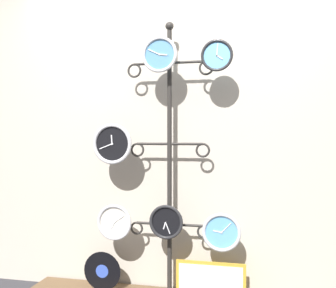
{
  "coord_description": "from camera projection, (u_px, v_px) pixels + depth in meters",
  "views": [
    {
      "loc": [
        0.66,
        -2.48,
        1.25
      ],
      "look_at": [
        0.0,
        0.36,
        1.2
      ],
      "focal_mm": 42.0,
      "sensor_mm": 36.0,
      "label": 1
    }
  ],
  "objects": [
    {
      "name": "picture_frame",
      "position": [
        211.0,
        281.0,
        2.88
      ],
      "size": [
        0.51,
        0.02,
        0.28
      ],
      "color": "gold",
      "rests_on": "low_shelf"
    },
    {
      "name": "clock_bottom_center",
      "position": [
        166.0,
        222.0,
        2.87
      ],
      "size": [
        0.25,
        0.04,
        0.25
      ],
      "color": "black"
    },
    {
      "name": "clock_middle_left",
      "position": [
        112.0,
        144.0,
        2.96
      ],
      "size": [
        0.31,
        0.04,
        0.31
      ],
      "color": "black"
    },
    {
      "name": "clock_top_center",
      "position": [
        160.0,
        55.0,
        2.86
      ],
      "size": [
        0.26,
        0.04,
        0.26
      ],
      "color": "#4C84B2"
    },
    {
      "name": "display_stand",
      "position": [
        169.0,
        215.0,
        2.98
      ],
      "size": [
        0.67,
        0.42,
        2.12
      ],
      "color": "#282623",
      "rests_on": "ground_plane"
    },
    {
      "name": "clock_bottom_right",
      "position": [
        222.0,
        232.0,
        2.78
      ],
      "size": [
        0.28,
        0.04,
        0.28
      ],
      "color": "#60A8DB"
    },
    {
      "name": "vinyl_record",
      "position": [
        102.0,
        271.0,
        3.05
      ],
      "size": [
        0.3,
        0.01,
        0.3
      ],
      "color": "black",
      "rests_on": "low_shelf"
    },
    {
      "name": "clock_bottom_left",
      "position": [
        114.0,
        222.0,
        2.96
      ],
      "size": [
        0.27,
        0.04,
        0.27
      ],
      "color": "silver"
    },
    {
      "name": "clock_top_right",
      "position": [
        217.0,
        55.0,
        2.77
      ],
      "size": [
        0.23,
        0.04,
        0.23
      ],
      "color": "#60A8DB"
    },
    {
      "name": "shop_wall",
      "position": [
        174.0,
        119.0,
        3.12
      ],
      "size": [
        4.4,
        0.04,
        2.8
      ],
      "color": "#BCB2A3",
      "rests_on": "ground_plane"
    }
  ]
}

